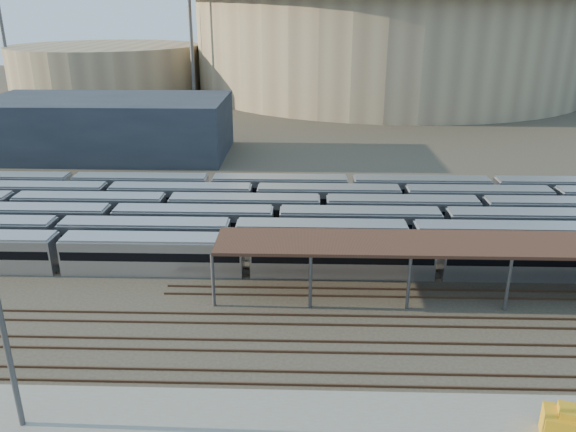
# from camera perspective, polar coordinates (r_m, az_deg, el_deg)

# --- Properties ---
(ground) EXTENTS (420.00, 420.00, 0.00)m
(ground) POSITION_cam_1_polar(r_m,az_deg,el_deg) (49.54, 1.59, -9.97)
(ground) COLOR #383026
(ground) RESTS_ON ground
(subway_trains) EXTENTS (125.69, 23.90, 3.60)m
(subway_trains) POSITION_cam_1_polar(r_m,az_deg,el_deg) (65.51, -0.44, -0.29)
(subway_trains) COLOR #A6A6AB
(subway_trains) RESTS_ON ground
(inspection_shed) EXTENTS (60.30, 6.00, 5.30)m
(inspection_shed) POSITION_cam_1_polar(r_m,az_deg,el_deg) (55.42, 25.08, -2.83)
(inspection_shed) COLOR #4E4F53
(inspection_shed) RESTS_ON ground
(empty_tracks) EXTENTS (170.00, 9.62, 0.18)m
(empty_tracks) POSITION_cam_1_polar(r_m,az_deg,el_deg) (45.26, 1.57, -13.10)
(empty_tracks) COLOR #4C3323
(empty_tracks) RESTS_ON ground
(stadium) EXTENTS (124.00, 124.00, 32.50)m
(stadium) POSITION_cam_1_polar(r_m,az_deg,el_deg) (184.55, 10.00, 17.66)
(stadium) COLOR gray
(stadium) RESTS_ON ground
(secondary_arena) EXTENTS (56.00, 56.00, 14.00)m
(secondary_arena) POSITION_cam_1_polar(r_m,az_deg,el_deg) (183.64, -17.88, 14.02)
(secondary_arena) COLOR gray
(secondary_arena) RESTS_ON ground
(service_building) EXTENTS (42.00, 20.00, 10.00)m
(service_building) POSITION_cam_1_polar(r_m,az_deg,el_deg) (105.64, -17.83, 8.65)
(service_building) COLOR #1E232D
(service_building) RESTS_ON ground
(floodlight_0) EXTENTS (4.00, 1.00, 38.40)m
(floodlight_0) POSITION_cam_1_polar(r_m,az_deg,el_deg) (155.60, -9.90, 18.70)
(floodlight_0) COLOR #4E4F53
(floodlight_0) RESTS_ON ground
(floodlight_1) EXTENTS (4.00, 1.00, 38.40)m
(floodlight_1) POSITION_cam_1_polar(r_m,az_deg,el_deg) (183.52, -27.14, 17.11)
(floodlight_1) COLOR #4E4F53
(floodlight_1) RESTS_ON ground
(floodlight_3) EXTENTS (4.00, 1.00, 38.40)m
(floodlight_3) POSITION_cam_1_polar(r_m,az_deg,el_deg) (202.92, -1.15, 19.38)
(floodlight_3) COLOR #4E4F53
(floodlight_3) RESTS_ON ground
(yellow_equipment) EXTENTS (3.45, 2.67, 1.90)m
(yellow_equipment) POSITION_cam_1_polar(r_m,az_deg,el_deg) (40.25, 26.65, -18.69)
(yellow_equipment) COLOR #C68B12
(yellow_equipment) RESTS_ON apron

